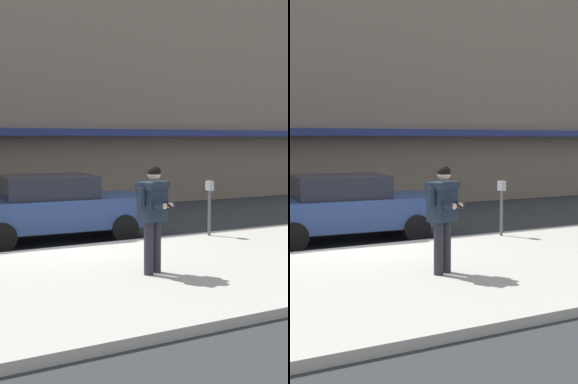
# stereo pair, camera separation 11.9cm
# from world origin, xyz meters

# --- Properties ---
(ground_plane) EXTENTS (80.00, 80.00, 0.00)m
(ground_plane) POSITION_xyz_m (0.00, 0.00, 0.00)
(ground_plane) COLOR #2B2D30
(sidewalk) EXTENTS (32.00, 5.30, 0.14)m
(sidewalk) POSITION_xyz_m (1.00, -2.85, 0.07)
(sidewalk) COLOR #A8A399
(sidewalk) RESTS_ON ground
(curb_paint_line) EXTENTS (28.00, 0.12, 0.01)m
(curb_paint_line) POSITION_xyz_m (1.00, 0.05, 0.00)
(curb_paint_line) COLOR silver
(curb_paint_line) RESTS_ON ground
(storefront_facade) EXTENTS (28.00, 4.70, 11.40)m
(storefront_facade) POSITION_xyz_m (1.00, 8.49, 5.69)
(storefront_facade) COLOR #756656
(storefront_facade) RESTS_ON ground
(parked_sedan_mid) EXTENTS (4.60, 2.13, 1.54)m
(parked_sedan_mid) POSITION_xyz_m (0.27, 1.19, 0.79)
(parked_sedan_mid) COLOR navy
(parked_sedan_mid) RESTS_ON ground
(man_texting_on_phone) EXTENTS (0.61, 0.65, 1.81)m
(man_texting_on_phone) POSITION_xyz_m (0.53, -3.09, 1.25)
(man_texting_on_phone) COLOR #23232B
(man_texting_on_phone) RESTS_ON sidewalk
(parking_meter) EXTENTS (0.12, 0.18, 1.27)m
(parking_meter) POSITION_xyz_m (3.43, -0.60, 0.97)
(parking_meter) COLOR #4C4C51
(parking_meter) RESTS_ON sidewalk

